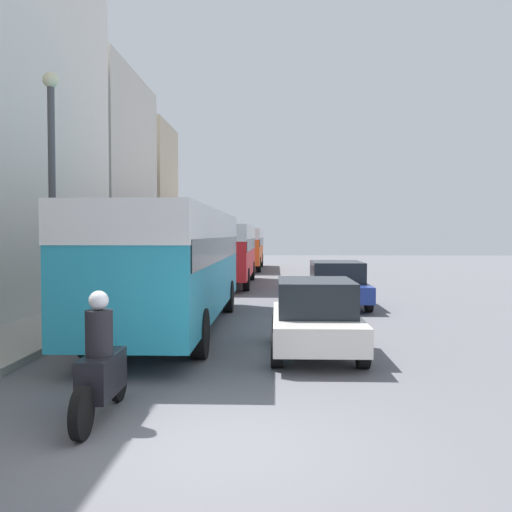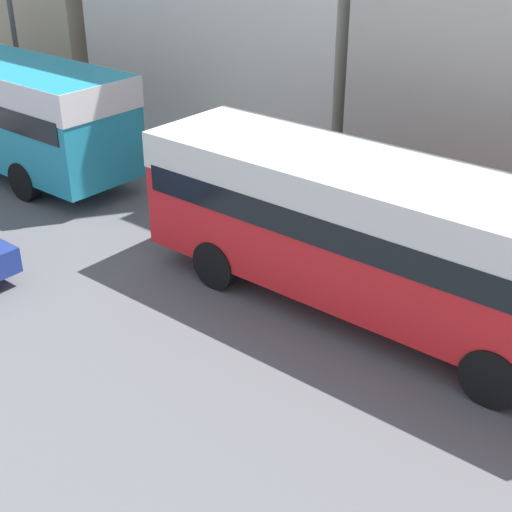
{
  "view_description": "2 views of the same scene",
  "coord_description": "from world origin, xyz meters",
  "views": [
    {
      "loc": [
        0.74,
        -6.55,
        2.47
      ],
      "look_at": [
        -0.21,
        20.24,
        1.44
      ],
      "focal_mm": 40.0,
      "sensor_mm": 36.0,
      "label": 1
    },
    {
      "loc": [
        8.5,
        26.58,
        7.17
      ],
      "look_at": [
        -0.58,
        19.11,
        1.01
      ],
      "focal_mm": 50.0,
      "sensor_mm": 36.0,
      "label": 2
    }
  ],
  "objects": [
    {
      "name": "bus_following",
      "position": [
        -1.66,
        20.95,
        1.88
      ],
      "size": [
        2.49,
        9.23,
        2.88
      ],
      "color": "red",
      "rests_on": "ground_plane"
    },
    {
      "name": "bus_third_in_line",
      "position": [
        -1.56,
        33.19,
        1.85
      ],
      "size": [
        2.63,
        10.02,
        2.82
      ],
      "color": "#EA5B23",
      "rests_on": "ground_plane"
    },
    {
      "name": "bus_lead",
      "position": [
        -1.87,
        7.99,
        1.99
      ],
      "size": [
        2.5,
        10.94,
        3.06
      ],
      "color": "teal",
      "rests_on": "ground_plane"
    },
    {
      "name": "building_far_terrace",
      "position": [
        -8.73,
        21.91,
        5.23
      ],
      "size": [
        5.06,
        9.21,
        10.46
      ],
      "color": "beige",
      "rests_on": "ground_plane"
    },
    {
      "name": "pedestrian_near_curb",
      "position": [
        -5.62,
        33.57,
        0.96
      ],
      "size": [
        0.38,
        0.38,
        1.6
      ],
      "color": "#232838",
      "rests_on": "sidewalk"
    },
    {
      "name": "building_end_row",
      "position": [
        -9.39,
        30.56,
        4.8
      ],
      "size": [
        6.37,
        6.35,
        9.6
      ],
      "color": "#BCAD93",
      "rests_on": "ground_plane"
    },
    {
      "name": "motorcycle_behind_lead",
      "position": [
        -1.59,
        0.88,
        0.68
      ],
      "size": [
        0.38,
        2.24,
        1.73
      ],
      "color": "black",
      "rests_on": "ground_plane"
    },
    {
      "name": "lamp_post",
      "position": [
        -4.35,
        6.26,
        3.7
      ],
      "size": [
        0.36,
        0.36,
        5.97
      ],
      "color": "#47474C",
      "rests_on": "sidewalk"
    },
    {
      "name": "ground_plane",
      "position": [
        0.0,
        0.0,
        0.0
      ],
      "size": [
        120.0,
        120.0,
        0.0
      ],
      "primitive_type": "plane",
      "color": "slate"
    },
    {
      "name": "car_far_curb",
      "position": [
        2.8,
        12.89,
        0.8
      ],
      "size": [
        1.97,
        4.43,
        1.54
      ],
      "rotation": [
        0.0,
        0.0,
        3.14
      ],
      "color": "navy",
      "rests_on": "ground_plane"
    },
    {
      "name": "car_crossing",
      "position": [
        1.55,
        5.13,
        0.79
      ],
      "size": [
        1.8,
        3.92,
        1.53
      ],
      "rotation": [
        0.0,
        0.0,
        3.14
      ],
      "color": "silver",
      "rests_on": "ground_plane"
    }
  ]
}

